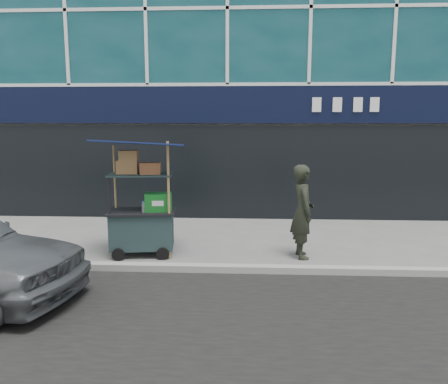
{
  "coord_description": "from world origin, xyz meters",
  "views": [
    {
      "loc": [
        0.49,
        -7.2,
        2.5
      ],
      "look_at": [
        0.05,
        1.2,
        1.13
      ],
      "focal_mm": 35.0,
      "sensor_mm": 36.0,
      "label": 1
    }
  ],
  "objects": [
    {
      "name": "curb",
      "position": [
        0.0,
        -0.2,
        0.06
      ],
      "size": [
        80.0,
        0.18,
        0.12
      ],
      "primitive_type": "cube",
      "color": "gray",
      "rests_on": "ground"
    },
    {
      "name": "vendor_cart",
      "position": [
        -1.44,
        0.7,
        0.77
      ],
      "size": [
        1.75,
        1.33,
        2.2
      ],
      "rotation": [
        0.0,
        0.0,
        0.12
      ],
      "color": "#192B2B",
      "rests_on": "ground"
    },
    {
      "name": "vendor_man",
      "position": [
        1.52,
        0.7,
        0.86
      ],
      "size": [
        0.49,
        0.68,
        1.73
      ],
      "primitive_type": "imported",
      "rotation": [
        0.0,
        0.0,
        1.69
      ],
      "color": "black",
      "rests_on": "ground"
    },
    {
      "name": "building",
      "position": [
        0.0,
        6.95,
        6.02
      ],
      "size": [
        16.0,
        6.2,
        12.0
      ],
      "color": "gray",
      "rests_on": "ground"
    },
    {
      "name": "ground",
      "position": [
        0.0,
        0.0,
        0.0
      ],
      "size": [
        80.0,
        80.0,
        0.0
      ],
      "primitive_type": "plane",
      "color": "#62625E",
      "rests_on": "ground"
    }
  ]
}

